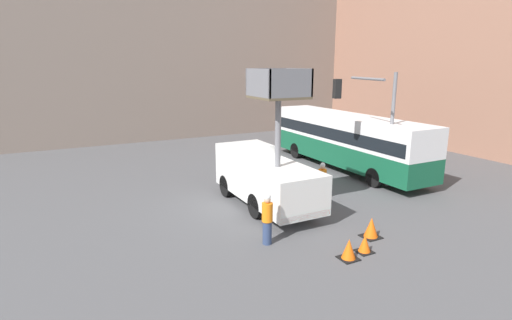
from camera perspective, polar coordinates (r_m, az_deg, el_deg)
The scene contains 11 objects.
ground_plane at distance 18.16m, azimuth -1.56°, elevation -6.14°, with size 120.00×120.00×0.00m, color #4C4C4F.
building_backdrop_far at distance 38.09m, azimuth -16.87°, elevation 19.29°, with size 44.00×10.00×20.55m.
building_backdrop_side at distance 36.54m, azimuth 29.60°, elevation 15.37°, with size 10.00×28.00×16.69m.
utility_truck at distance 17.33m, azimuth 1.35°, elevation -2.10°, with size 2.27×6.14×5.95m.
city_bus at distance 24.22m, azimuth 12.70°, elevation 3.15°, with size 2.49×11.78×3.21m.
traffic_light_pole at distance 20.32m, azimuth 16.28°, elevation 6.70°, with size 3.24×2.99×5.74m.
road_worker_near_truck at distance 13.89m, azimuth 1.61°, elevation -8.43°, with size 0.38×0.38×1.84m.
road_worker_directing at distance 18.64m, azimuth 9.43°, elevation -2.99°, with size 0.38×0.38×1.75m.
traffic_cone_near_truck at distance 14.05m, azimuth 15.26°, elevation -11.51°, with size 0.53×0.53×0.61m.
traffic_cone_mid_road at distance 15.20m, azimuth 16.14°, elevation -9.31°, with size 0.66×0.66×0.75m.
traffic_cone_far_side at distance 13.45m, azimuth 13.12°, elevation -12.37°, with size 0.60×0.60×0.68m.
Camera 1 is at (-7.38, -15.42, 6.13)m, focal length 28.00 mm.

